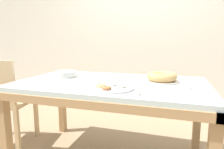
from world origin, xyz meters
name	(u,v)px	position (x,y,z in m)	size (l,w,h in m)	color
wall_back	(142,31)	(0.00, 1.68, 1.30)	(8.00, 0.10, 2.60)	silver
dining_table	(111,91)	(0.00, 0.00, 0.68)	(1.68, 1.00, 0.77)	silver
chair	(5,99)	(-1.15, -0.06, 0.52)	(0.49, 0.49, 0.94)	#D1B284
cake_chocolate_round	(162,77)	(0.43, 0.12, 0.81)	(0.29, 0.29, 0.08)	silver
pastry_platter	(111,87)	(0.08, -0.26, 0.78)	(0.34, 0.34, 0.04)	silver
plate_stack	(66,74)	(-0.50, 0.09, 0.80)	(0.21, 0.21, 0.06)	silver
tealight_near_cakes	(141,76)	(0.21, 0.32, 0.78)	(0.04, 0.04, 0.04)	silver
tealight_left_edge	(138,93)	(0.31, -0.38, 0.78)	(0.04, 0.04, 0.04)	silver
tealight_near_front	(189,88)	(0.64, -0.11, 0.78)	(0.04, 0.04, 0.04)	silver
tealight_centre	(117,78)	(0.02, 0.12, 0.78)	(0.04, 0.04, 0.04)	silver
tealight_right_edge	(198,77)	(0.75, 0.40, 0.78)	(0.04, 0.04, 0.04)	silver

